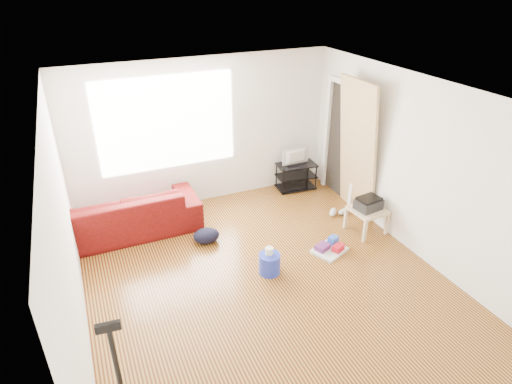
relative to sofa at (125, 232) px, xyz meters
name	(u,v)px	position (x,y,z in m)	size (l,w,h in m)	color
room	(267,191)	(1.62, -1.80, 1.25)	(4.51, 5.01, 2.51)	#401807
sofa	(125,232)	(0.00, 0.00, 0.00)	(2.35, 0.92, 0.69)	#340A03
tv_stand	(296,176)	(3.20, 0.27, 0.25)	(0.74, 0.47, 0.49)	black
tv	(297,157)	(3.20, 0.27, 0.64)	(0.52, 0.07, 0.30)	black
side_table	(367,212)	(3.50, -1.48, 0.34)	(0.53, 0.53, 0.40)	tan
printer	(369,203)	(3.50, -1.48, 0.50)	(0.41, 0.33, 0.20)	black
bucket	(269,272)	(1.66, -1.82, 0.00)	(0.29, 0.29, 0.29)	#2032B7
toilet_paper	(269,260)	(1.66, -1.80, 0.20)	(0.11, 0.11, 0.10)	silver
cleaning_tray	(330,248)	(2.69, -1.72, 0.05)	(0.58, 0.52, 0.17)	silver
backpack	(207,242)	(1.10, -0.77, 0.00)	(0.40, 0.32, 0.22)	black
sneakers	(339,212)	(3.40, -0.89, 0.05)	(0.45, 0.27, 0.10)	silver
door_panel	(350,210)	(3.68, -0.83, 0.00)	(0.05, 0.90, 2.26)	tan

